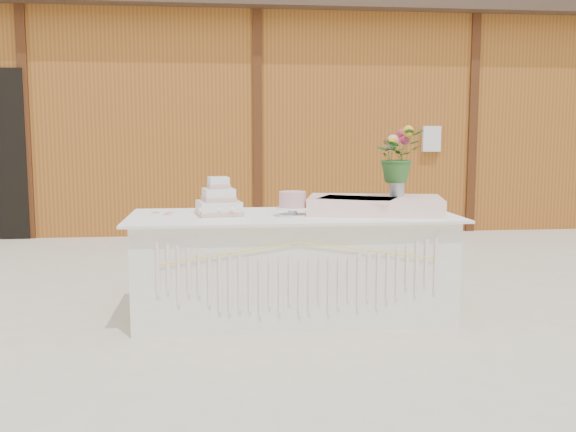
# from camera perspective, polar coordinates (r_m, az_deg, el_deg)

# --- Properties ---
(ground) EXTENTS (80.00, 80.00, 0.00)m
(ground) POSITION_cam_1_polar(r_m,az_deg,el_deg) (4.90, 0.39, -8.83)
(ground) COLOR beige
(ground) RESTS_ON ground
(barn) EXTENTS (12.60, 4.60, 3.30)m
(barn) POSITION_cam_1_polar(r_m,az_deg,el_deg) (10.69, -3.48, 8.94)
(barn) COLOR #995520
(barn) RESTS_ON ground
(cake_table) EXTENTS (2.40, 1.00, 0.77)m
(cake_table) POSITION_cam_1_polar(r_m,az_deg,el_deg) (4.80, 0.40, -4.40)
(cake_table) COLOR silver
(cake_table) RESTS_ON ground
(wedding_cake) EXTENTS (0.36, 0.36, 0.28)m
(wedding_cake) POSITION_cam_1_polar(r_m,az_deg,el_deg) (4.73, -6.17, 1.24)
(wedding_cake) COLOR white
(wedding_cake) RESTS_ON cake_table
(pink_cake_stand) EXTENTS (0.25, 0.25, 0.18)m
(pink_cake_stand) POSITION_cam_1_polar(r_m,az_deg,el_deg) (4.64, 0.40, 1.23)
(pink_cake_stand) COLOR white
(pink_cake_stand) RESTS_ON cake_table
(satin_runner) EXTENTS (1.09, 0.78, 0.12)m
(satin_runner) POSITION_cam_1_polar(r_m,az_deg,el_deg) (4.84, 7.73, 0.96)
(satin_runner) COLOR #F7D1C7
(satin_runner) RESTS_ON cake_table
(flower_vase) EXTENTS (0.11, 0.11, 0.15)m
(flower_vase) POSITION_cam_1_polar(r_m,az_deg,el_deg) (4.91, 9.65, 2.65)
(flower_vase) COLOR #B6B5BB
(flower_vase) RESTS_ON satin_runner
(bouquet) EXTENTS (0.45, 0.43, 0.40)m
(bouquet) POSITION_cam_1_polar(r_m,az_deg,el_deg) (4.90, 9.72, 5.87)
(bouquet) COLOR #2E5F26
(bouquet) RESTS_ON flower_vase
(loose_flowers) EXTENTS (0.16, 0.31, 0.02)m
(loose_flowers) POSITION_cam_1_polar(r_m,az_deg,el_deg) (4.86, -11.09, 0.27)
(loose_flowers) COLOR pink
(loose_flowers) RESTS_ON cake_table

